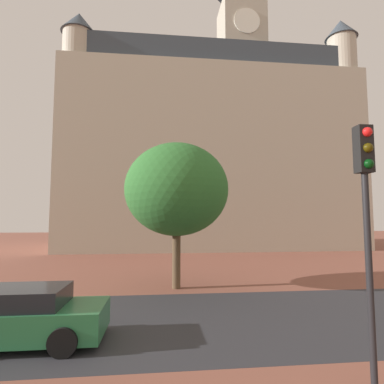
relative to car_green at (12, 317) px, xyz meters
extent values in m
plane|color=brown|center=(5.24, 2.71, -0.65)|extent=(120.00, 120.00, 0.00)
cube|color=#2D2D33|center=(5.24, 1.38, -0.65)|extent=(120.00, 6.29, 0.00)
cube|color=#B2A893|center=(9.05, 25.69, 8.26)|extent=(29.31, 12.99, 17.81)
cube|color=#38424C|center=(9.05, 25.69, 18.36)|extent=(26.97, 11.96, 2.40)
cube|color=#B2A893|center=(12.97, 25.69, 13.33)|extent=(4.81, 4.81, 27.95)
cylinder|color=silver|center=(12.97, 23.23, 23.93)|extent=(2.89, 0.15, 2.89)
cylinder|color=#B2A893|center=(-4.11, 20.69, 9.54)|extent=(2.80, 2.80, 20.39)
cone|color=#38424C|center=(-4.11, 20.69, 20.74)|extent=(3.20, 3.20, 2.00)
cylinder|color=#B2A893|center=(22.21, 20.69, 10.15)|extent=(2.80, 2.80, 21.59)
cone|color=#38424C|center=(22.21, 20.69, 21.94)|extent=(3.20, 3.20, 2.00)
cube|color=#287042|center=(0.00, 0.00, -0.12)|extent=(4.40, 1.71, 0.71)
cube|color=black|center=(0.00, 0.00, 0.46)|extent=(2.46, 1.51, 0.45)
cylinder|color=black|center=(1.45, 0.86, -0.33)|extent=(0.64, 0.22, 0.64)
cylinder|color=black|center=(1.45, -0.86, -0.33)|extent=(0.64, 0.22, 0.64)
cylinder|color=black|center=(7.35, -2.74, 1.28)|extent=(0.12, 0.12, 3.86)
cube|color=black|center=(7.35, -2.74, 3.66)|extent=(0.28, 0.24, 0.90)
sphere|color=red|center=(7.35, -2.87, 3.96)|extent=(0.18, 0.18, 0.18)
sphere|color=#3C3306|center=(7.35, -2.87, 3.66)|extent=(0.18, 0.18, 0.18)
sphere|color=#06330C|center=(7.35, -2.87, 3.36)|extent=(0.18, 0.18, 0.18)
cylinder|color=brown|center=(4.30, 5.55, 0.59)|extent=(0.36, 0.36, 2.47)
ellipsoid|color=#2D6B2D|center=(4.30, 5.55, 3.65)|extent=(4.57, 4.57, 4.11)
camera|label=1|loc=(3.49, -8.14, 2.36)|focal=29.07mm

